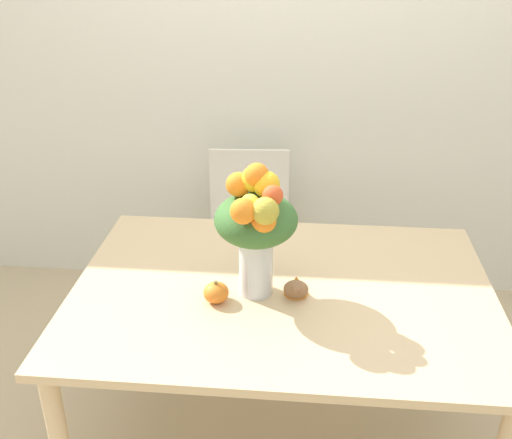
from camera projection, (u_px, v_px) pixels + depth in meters
wall_back at (299, 41)px, 2.92m from camera, size 8.00×0.06×2.70m
dining_table at (282, 309)px, 2.09m from camera, size 1.44×1.02×0.74m
flower_vase at (256, 223)px, 1.91m from camera, size 0.27×0.30×0.47m
pumpkin at (216, 292)px, 1.97m from camera, size 0.08×0.08×0.08m
turkey_figurine at (296, 287)px, 2.00m from camera, size 0.08×0.11×0.07m
dining_chair_near_window at (248, 235)px, 3.00m from camera, size 0.44×0.44×0.87m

